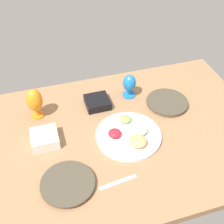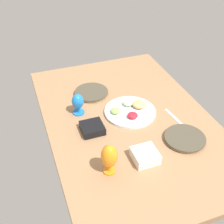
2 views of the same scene
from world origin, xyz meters
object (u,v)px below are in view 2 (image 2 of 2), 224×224
(dinner_plate_left, at_px, (91,93))
(square_bowl_white, at_px, (145,155))
(dinner_plate_right, at_px, (185,139))
(hurricane_glass_blue, at_px, (78,103))
(fruit_platter, at_px, (130,110))
(square_bowl_black, at_px, (92,128))
(hurricane_glass_orange, at_px, (109,157))

(dinner_plate_left, distance_m, square_bowl_white, 0.72)
(dinner_plate_right, height_order, hurricane_glass_blue, hurricane_glass_blue)
(dinner_plate_left, xyz_separation_m, fruit_platter, (0.30, 0.18, 0.00))
(square_bowl_black, bearing_deg, hurricane_glass_blue, -170.82)
(dinner_plate_right, distance_m, fruit_platter, 0.41)
(dinner_plate_left, distance_m, square_bowl_black, 0.40)
(dinner_plate_right, bearing_deg, square_bowl_black, -118.40)
(square_bowl_black, bearing_deg, square_bowl_white, 31.72)
(fruit_platter, height_order, hurricane_glass_orange, hurricane_glass_orange)
(hurricane_glass_orange, distance_m, square_bowl_white, 0.22)
(dinner_plate_left, distance_m, dinner_plate_right, 0.76)
(square_bowl_black, distance_m, square_bowl_white, 0.38)
(dinner_plate_left, height_order, square_bowl_black, square_bowl_black)
(dinner_plate_right, bearing_deg, fruit_platter, -151.11)
(fruit_platter, height_order, square_bowl_white, square_bowl_white)
(dinner_plate_left, relative_size, square_bowl_white, 1.80)
(dinner_plate_right, xyz_separation_m, square_bowl_black, (-0.26, -0.49, 0.01))
(fruit_platter, distance_m, hurricane_glass_orange, 0.54)
(hurricane_glass_blue, height_order, square_bowl_white, hurricane_glass_blue)
(dinner_plate_right, bearing_deg, dinner_plate_left, -149.92)
(dinner_plate_left, distance_m, fruit_platter, 0.35)
(square_bowl_white, bearing_deg, hurricane_glass_orange, -86.03)
(square_bowl_black, bearing_deg, dinner_plate_right, 61.60)
(hurricane_glass_orange, bearing_deg, fruit_platter, 145.24)
(dinner_plate_right, height_order, square_bowl_black, square_bowl_black)
(hurricane_glass_blue, bearing_deg, hurricane_glass_orange, 2.44)
(dinner_plate_left, height_order, fruit_platter, fruit_platter)
(hurricane_glass_blue, bearing_deg, fruit_platter, 71.04)
(hurricane_glass_orange, bearing_deg, dinner_plate_right, 98.69)
(hurricane_glass_blue, height_order, square_bowl_black, hurricane_glass_blue)
(dinner_plate_right, relative_size, square_bowl_white, 1.82)
(fruit_platter, bearing_deg, hurricane_glass_blue, -108.96)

